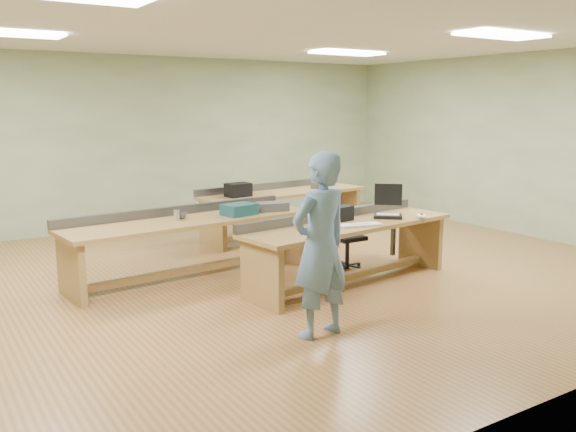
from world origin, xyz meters
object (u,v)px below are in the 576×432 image
object	(u,v)px
parts_bin_teal	(239,209)
parts_bin_grey	(272,206)
task_chair	(345,246)
drinks_can	(177,215)
mug	(182,215)
workbench_front	(348,238)
person	(320,245)
workbench_mid	(189,233)
laptop_base	(388,216)
camera_bag	(342,213)
workbench_back	(283,203)

from	to	relation	value
parts_bin_teal	parts_bin_grey	world-z (taller)	parts_bin_teal
task_chair	drinks_can	distance (m)	2.26
parts_bin_teal	mug	bearing A→B (deg)	169.29
workbench_front	parts_bin_grey	size ratio (longest dim) A/B	7.36
parts_bin_grey	workbench_front	bearing A→B (deg)	-75.51
person	mug	distance (m)	2.57
workbench_mid	parts_bin_grey	size ratio (longest dim) A/B	8.06
parts_bin_grey	drinks_can	xyz separation A→B (m)	(-1.36, 0.01, 0.01)
laptop_base	camera_bag	world-z (taller)	camera_bag
workbench_front	task_chair	xyz separation A→B (m)	(0.41, 0.57, -0.26)
workbench_mid	parts_bin_teal	size ratio (longest dim) A/B	8.02
camera_bag	mug	bearing A→B (deg)	133.72
workbench_front	mug	world-z (taller)	workbench_front
parts_bin_teal	camera_bag	bearing A→B (deg)	-50.09
laptop_base	parts_bin_teal	world-z (taller)	parts_bin_teal
workbench_back	task_chair	xyz separation A→B (m)	(-0.39, -2.19, -0.26)
person	workbench_back	bearing A→B (deg)	-124.47
laptop_base	drinks_can	world-z (taller)	drinks_can
workbench_mid	parts_bin_teal	world-z (taller)	parts_bin_teal
workbench_mid	workbench_back	bearing A→B (deg)	27.03
camera_bag	parts_bin_teal	distance (m)	1.35
parts_bin_teal	workbench_front	bearing A→B (deg)	-54.27
camera_bag	person	bearing A→B (deg)	-143.41
workbench_back	parts_bin_grey	xyz separation A→B (m)	(-1.12, -1.52, 0.25)
camera_bag	mug	xyz separation A→B (m)	(-1.60, 1.18, -0.05)
parts_bin_grey	person	bearing A→B (deg)	-111.43
workbench_front	workbench_mid	distance (m)	2.00
workbench_mid	person	distance (m)	2.55
camera_bag	task_chair	distance (m)	0.79
mug	task_chair	bearing A→B (deg)	-20.77
person	drinks_can	size ratio (longest dim) A/B	13.71
laptop_base	camera_bag	xyz separation A→B (m)	(-0.62, 0.14, 0.07)
parts_bin_grey	mug	distance (m)	1.27
workbench_back	mug	xyz separation A→B (m)	(-2.38, -1.44, 0.24)
parts_bin_grey	parts_bin_teal	bearing A→B (deg)	-174.08
person	mug	world-z (taller)	person
laptop_base	task_chair	size ratio (longest dim) A/B	0.42
workbench_mid	person	bearing A→B (deg)	-90.22
person	laptop_base	xyz separation A→B (m)	(1.93, 1.24, -0.10)
person	parts_bin_grey	size ratio (longest dim) A/B	4.30
drinks_can	workbench_front	bearing A→B (deg)	-36.72
person	task_chair	world-z (taller)	person
parts_bin_grey	drinks_can	distance (m)	1.36
parts_bin_teal	mug	world-z (taller)	parts_bin_teal
workbench_back	drinks_can	bearing A→B (deg)	-154.29
workbench_mid	mug	bearing A→B (deg)	151.61
person	task_chair	distance (m)	2.54
workbench_mid	drinks_can	xyz separation A→B (m)	(-0.17, -0.04, 0.25)
person	workbench_front	bearing A→B (deg)	-143.39
mug	drinks_can	size ratio (longest dim) A/B	0.89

